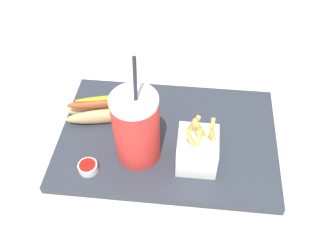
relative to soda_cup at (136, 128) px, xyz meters
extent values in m
cube|color=silver|center=(0.06, 0.06, -0.11)|extent=(2.40, 2.40, 0.02)
cube|color=#2D333D|center=(0.06, 0.06, -0.09)|extent=(0.48, 0.32, 0.02)
cylinder|color=red|center=(0.00, 0.00, -0.01)|extent=(0.09, 0.09, 0.15)
cylinder|color=white|center=(0.00, 0.00, 0.08)|extent=(0.09, 0.09, 0.01)
cylinder|color=#262633|center=(0.01, 0.00, 0.12)|extent=(0.01, 0.01, 0.10)
cube|color=white|center=(0.12, -0.01, -0.04)|extent=(0.08, 0.09, 0.07)
cube|color=#E5C660|center=(0.15, -0.01, 0.01)|extent=(0.01, 0.02, 0.08)
cube|color=#E5C660|center=(0.12, -0.02, 0.00)|extent=(0.01, 0.02, 0.06)
cube|color=#E5C660|center=(0.15, -0.02, 0.02)|extent=(0.02, 0.03, 0.08)
cube|color=#E5C660|center=(0.13, 0.00, 0.01)|extent=(0.03, 0.03, 0.07)
cube|color=#E5C660|center=(0.11, 0.01, 0.01)|extent=(0.03, 0.01, 0.06)
cube|color=#E5C660|center=(0.12, -0.01, 0.00)|extent=(0.03, 0.02, 0.07)
cube|color=#E5C660|center=(0.11, -0.03, 0.01)|extent=(0.03, 0.01, 0.06)
cube|color=#E5C660|center=(0.11, 0.01, 0.01)|extent=(0.02, 0.02, 0.06)
ellipsoid|color=#DBB775|center=(-0.08, 0.08, -0.06)|extent=(0.18, 0.07, 0.04)
ellipsoid|color=#DBB775|center=(-0.09, 0.11, -0.06)|extent=(0.18, 0.07, 0.04)
ellipsoid|color=#994728|center=(-0.09, 0.09, -0.03)|extent=(0.17, 0.06, 0.02)
ellipsoid|color=gold|center=(-0.09, 0.09, -0.02)|extent=(0.13, 0.04, 0.01)
cylinder|color=white|center=(-0.10, -0.05, -0.07)|extent=(0.04, 0.04, 0.02)
cylinder|color=#B2140F|center=(-0.10, -0.05, -0.07)|extent=(0.03, 0.03, 0.01)
camera|label=1|loc=(0.11, -0.45, 0.53)|focal=38.21mm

